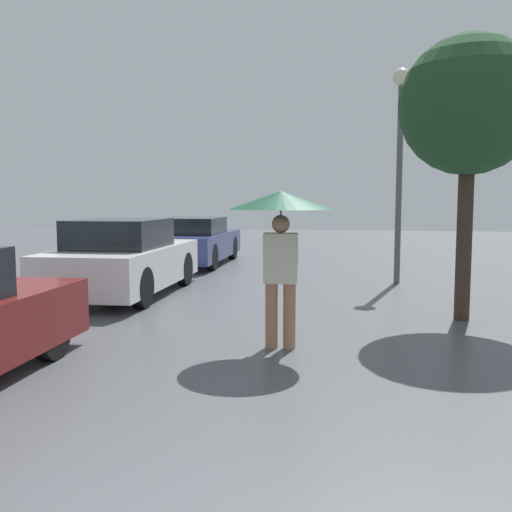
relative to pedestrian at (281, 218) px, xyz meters
The scene contains 5 objects.
pedestrian is the anchor object (origin of this frame).
parked_car_middle 4.55m from the pedestrian, 133.98° to the left, with size 1.67×3.88×1.34m.
parked_car_farthest 8.68m from the pedestrian, 111.00° to the left, with size 1.70×4.19×1.21m.
tree 3.35m from the pedestrian, 38.95° to the left, with size 1.88×1.88×3.88m.
street_lamp 5.80m from the pedestrian, 71.45° to the left, with size 0.34×0.34×4.21m.
Camera 1 is at (0.55, -1.11, 1.68)m, focal length 40.00 mm.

